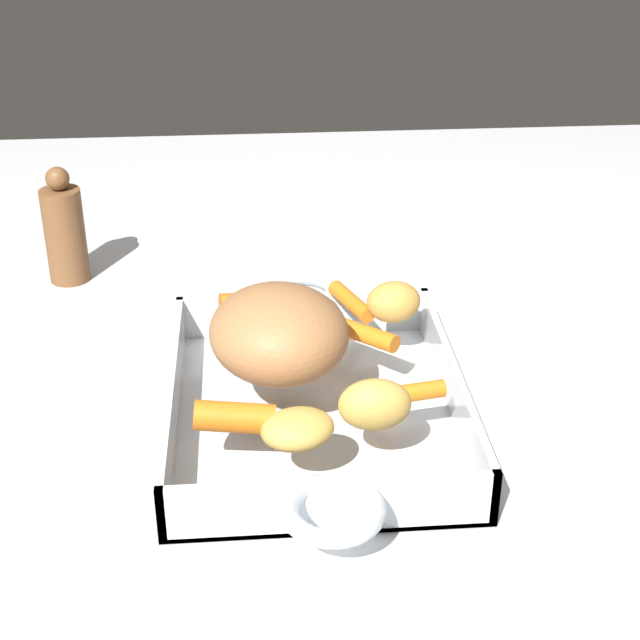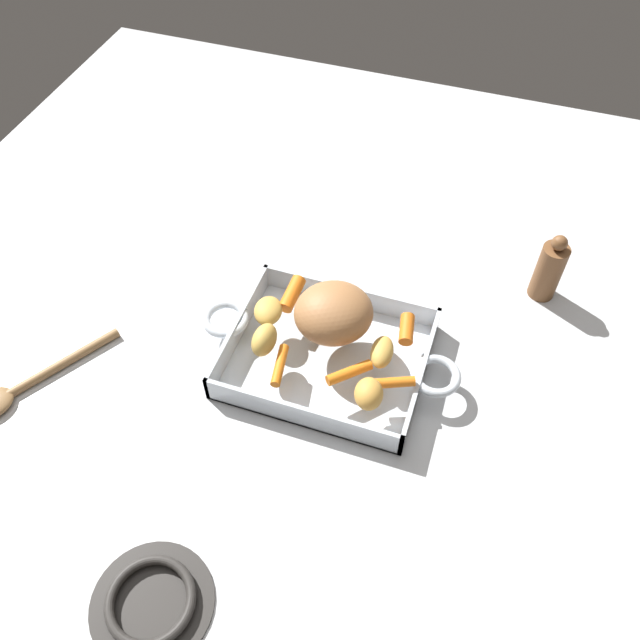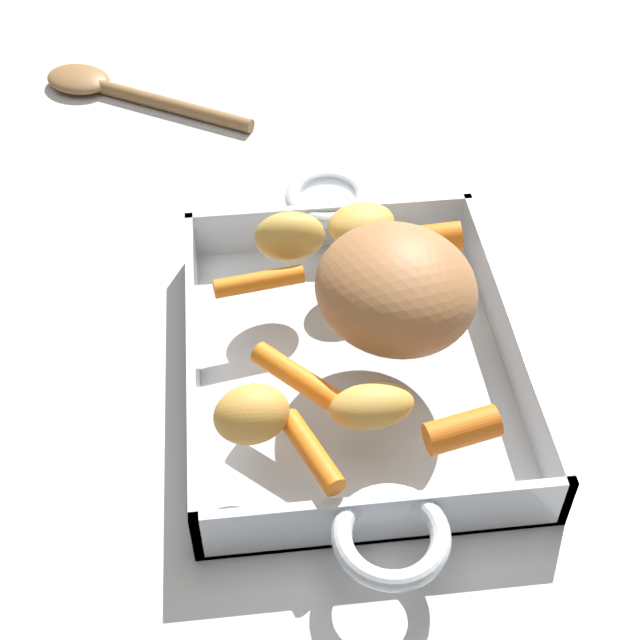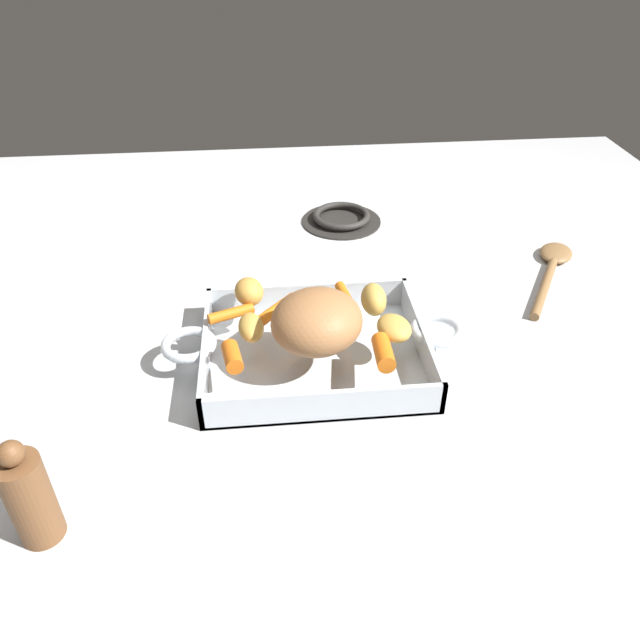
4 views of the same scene
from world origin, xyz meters
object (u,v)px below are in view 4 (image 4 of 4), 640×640
object	(u,v)px
baby_carrot_long	(231,314)
baby_carrot_northwest	(383,352)
pork_roast	(315,322)
stove_burner_rear	(341,218)
roasting_dish	(315,351)
baby_carrot_southwest	(232,357)
potato_corner	(249,292)
serving_spoon	(552,265)
potato_golden_small	(251,326)
potato_halved	(394,328)
baby_carrot_northeast	(346,298)
pepper_mill	(29,497)
baby_carrot_center_right	(277,309)
potato_golden_large	(374,299)

from	to	relation	value
baby_carrot_long	baby_carrot_northwest	distance (m)	0.23
pork_roast	stove_burner_rear	size ratio (longest dim) A/B	0.78
roasting_dish	stove_burner_rear	size ratio (longest dim) A/B	2.70
roasting_dish	pork_roast	distance (m)	0.08
pork_roast	baby_carrot_long	distance (m)	0.14
baby_carrot_long	baby_carrot_southwest	bearing A→B (deg)	-87.87
pork_roast	baby_carrot_southwest	xyz separation A→B (m)	(-0.11, -0.03, -0.03)
baby_carrot_long	potato_corner	bearing A→B (deg)	54.61
roasting_dish	baby_carrot_long	bearing A→B (deg)	159.01
baby_carrot_northwest	roasting_dish	bearing A→B (deg)	140.58
roasting_dish	serving_spoon	world-z (taller)	roasting_dish
baby_carrot_long	serving_spoon	xyz separation A→B (m)	(0.55, 0.16, -0.05)
potato_golden_small	potato_halved	world-z (taller)	same
baby_carrot_northeast	pepper_mill	size ratio (longest dim) A/B	0.53
potato_golden_small	baby_carrot_northeast	bearing A→B (deg)	25.32
roasting_dish	baby_carrot_northwest	distance (m)	0.12
potato_golden_small	pepper_mill	bearing A→B (deg)	-130.43
roasting_dish	serving_spoon	bearing A→B (deg)	25.61
baby_carrot_northwest	serving_spoon	size ratio (longest dim) A/B	0.26
potato_golden_small	serving_spoon	size ratio (longest dim) A/B	0.25
pork_roast	baby_carrot_long	bearing A→B (deg)	146.77
baby_carrot_southwest	pepper_mill	bearing A→B (deg)	-134.40
baby_carrot_northeast	stove_burner_rear	world-z (taller)	baby_carrot_northeast
baby_carrot_southwest	potato_halved	distance (m)	0.22
roasting_dish	potato_halved	distance (m)	0.12
roasting_dish	serving_spoon	distance (m)	0.48
baby_carrot_northwest	pork_roast	bearing A→B (deg)	155.80
roasting_dish	baby_carrot_southwest	xyz separation A→B (m)	(-0.11, -0.06, 0.04)
potato_halved	baby_carrot_northwest	bearing A→B (deg)	-115.99
pepper_mill	baby_carrot_long	bearing A→B (deg)	57.45
roasting_dish	potato_corner	world-z (taller)	potato_corner
baby_carrot_center_right	potato_corner	world-z (taller)	potato_corner
pork_roast	baby_carrot_northeast	xyz separation A→B (m)	(0.05, 0.10, -0.03)
baby_carrot_southwest	potato_halved	world-z (taller)	potato_halved
baby_carrot_northwest	serving_spoon	world-z (taller)	baby_carrot_northwest
baby_carrot_northwest	baby_carrot_center_right	xyz separation A→B (m)	(-0.13, 0.11, -0.00)
roasting_dish	pepper_mill	xyz separation A→B (m)	(-0.31, -0.26, 0.04)
potato_golden_small	potato_corner	size ratio (longest dim) A/B	1.14
baby_carrot_southwest	baby_carrot_center_right	bearing A→B (deg)	59.61
baby_carrot_southwest	potato_corner	xyz separation A→B (m)	(0.02, 0.14, 0.01)
potato_halved	potato_corner	world-z (taller)	potato_corner
pork_roast	baby_carrot_northwest	size ratio (longest dim) A/B	1.97
roasting_dish	baby_carrot_southwest	world-z (taller)	baby_carrot_southwest
pork_roast	serving_spoon	distance (m)	0.50
potato_halved	potato_golden_small	bearing A→B (deg)	173.34
baby_carrot_northeast	pepper_mill	distance (m)	0.48
roasting_dish	potato_golden_small	world-z (taller)	potato_golden_small
baby_carrot_northwest	serving_spoon	distance (m)	0.45
potato_halved	pepper_mill	world-z (taller)	pepper_mill
potato_halved	potato_golden_large	bearing A→B (deg)	106.48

